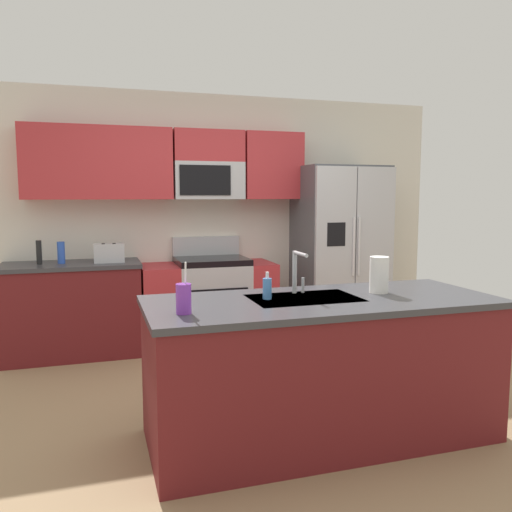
{
  "coord_description": "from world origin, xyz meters",
  "views": [
    {
      "loc": [
        -1.21,
        -3.41,
        1.54
      ],
      "look_at": [
        0.04,
        0.6,
        1.05
      ],
      "focal_mm": 36.58,
      "sensor_mm": 36.0,
      "label": 1
    }
  ],
  "objects_px": {
    "range_oven": "(208,302)",
    "toaster": "(109,253)",
    "soap_dispenser": "(267,288)",
    "sink_faucet": "(297,268)",
    "refrigerator": "(340,252)",
    "paper_towel_roll": "(379,275)",
    "pepper_mill": "(39,252)",
    "drink_cup_purple": "(184,299)",
    "bottle_blue": "(61,253)"
  },
  "relations": [
    {
      "from": "drink_cup_purple",
      "to": "paper_towel_roll",
      "type": "distance_m",
      "value": 1.35
    },
    {
      "from": "toaster",
      "to": "drink_cup_purple",
      "type": "relative_size",
      "value": 0.98
    },
    {
      "from": "pepper_mill",
      "to": "soap_dispenser",
      "type": "height_order",
      "value": "pepper_mill"
    },
    {
      "from": "toaster",
      "to": "pepper_mill",
      "type": "distance_m",
      "value": 0.63
    },
    {
      "from": "bottle_blue",
      "to": "drink_cup_purple",
      "type": "relative_size",
      "value": 0.72
    },
    {
      "from": "range_oven",
      "to": "drink_cup_purple",
      "type": "xyz_separation_m",
      "value": [
        -0.66,
        -2.44,
        0.54
      ]
    },
    {
      "from": "range_oven",
      "to": "paper_towel_roll",
      "type": "bearing_deg",
      "value": -73.01
    },
    {
      "from": "range_oven",
      "to": "refrigerator",
      "type": "relative_size",
      "value": 0.74
    },
    {
      "from": "refrigerator",
      "to": "toaster",
      "type": "distance_m",
      "value": 2.43
    },
    {
      "from": "refrigerator",
      "to": "drink_cup_purple",
      "type": "bearing_deg",
      "value": -131.68
    },
    {
      "from": "pepper_mill",
      "to": "drink_cup_purple",
      "type": "xyz_separation_m",
      "value": [
        0.95,
        -2.44,
        -0.03
      ]
    },
    {
      "from": "refrigerator",
      "to": "toaster",
      "type": "height_order",
      "value": "refrigerator"
    },
    {
      "from": "refrigerator",
      "to": "pepper_mill",
      "type": "height_order",
      "value": "refrigerator"
    },
    {
      "from": "pepper_mill",
      "to": "paper_towel_roll",
      "type": "height_order",
      "value": "paper_towel_roll"
    },
    {
      "from": "sink_faucet",
      "to": "soap_dispenser",
      "type": "xyz_separation_m",
      "value": [
        -0.24,
        -0.11,
        -0.1
      ]
    },
    {
      "from": "sink_faucet",
      "to": "paper_towel_roll",
      "type": "xyz_separation_m",
      "value": [
        0.53,
        -0.13,
        -0.05
      ]
    },
    {
      "from": "range_oven",
      "to": "paper_towel_roll",
      "type": "height_order",
      "value": "paper_towel_roll"
    },
    {
      "from": "refrigerator",
      "to": "pepper_mill",
      "type": "bearing_deg",
      "value": 178.7
    },
    {
      "from": "bottle_blue",
      "to": "sink_faucet",
      "type": "distance_m",
      "value": 2.6
    },
    {
      "from": "drink_cup_purple",
      "to": "range_oven",
      "type": "bearing_deg",
      "value": 74.97
    },
    {
      "from": "range_oven",
      "to": "sink_faucet",
      "type": "distance_m",
      "value": 2.19
    },
    {
      "from": "soap_dispenser",
      "to": "paper_towel_roll",
      "type": "relative_size",
      "value": 0.71
    },
    {
      "from": "paper_towel_roll",
      "to": "drink_cup_purple",
      "type": "bearing_deg",
      "value": -170.26
    },
    {
      "from": "bottle_blue",
      "to": "sink_faucet",
      "type": "bearing_deg",
      "value": -53.17
    },
    {
      "from": "range_oven",
      "to": "refrigerator",
      "type": "distance_m",
      "value": 1.53
    },
    {
      "from": "refrigerator",
      "to": "sink_faucet",
      "type": "distance_m",
      "value": 2.41
    },
    {
      "from": "bottle_blue",
      "to": "refrigerator",
      "type": "bearing_deg",
      "value": -1.19
    },
    {
      "from": "bottle_blue",
      "to": "paper_towel_roll",
      "type": "distance_m",
      "value": 3.03
    },
    {
      "from": "sink_faucet",
      "to": "drink_cup_purple",
      "type": "distance_m",
      "value": 0.88
    },
    {
      "from": "range_oven",
      "to": "drink_cup_purple",
      "type": "distance_m",
      "value": 2.59
    },
    {
      "from": "pepper_mill",
      "to": "sink_faucet",
      "type": "bearing_deg",
      "value": -50.02
    },
    {
      "from": "pepper_mill",
      "to": "soap_dispenser",
      "type": "xyz_separation_m",
      "value": [
        1.51,
        -2.19,
        -0.04
      ]
    },
    {
      "from": "toaster",
      "to": "drink_cup_purple",
      "type": "bearing_deg",
      "value": -82.35
    },
    {
      "from": "drink_cup_purple",
      "to": "sink_faucet",
      "type": "bearing_deg",
      "value": 23.82
    },
    {
      "from": "bottle_blue",
      "to": "drink_cup_purple",
      "type": "bearing_deg",
      "value": -72.77
    },
    {
      "from": "refrigerator",
      "to": "paper_towel_roll",
      "type": "height_order",
      "value": "refrigerator"
    },
    {
      "from": "paper_towel_roll",
      "to": "bottle_blue",
      "type": "bearing_deg",
      "value": 133.46
    },
    {
      "from": "toaster",
      "to": "refrigerator",
      "type": "bearing_deg",
      "value": -0.46
    },
    {
      "from": "toaster",
      "to": "range_oven",
      "type": "bearing_deg",
      "value": 3.08
    },
    {
      "from": "toaster",
      "to": "pepper_mill",
      "type": "height_order",
      "value": "pepper_mill"
    },
    {
      "from": "paper_towel_roll",
      "to": "toaster",
      "type": "bearing_deg",
      "value": 127.41
    },
    {
      "from": "pepper_mill",
      "to": "sink_faucet",
      "type": "distance_m",
      "value": 2.72
    },
    {
      "from": "drink_cup_purple",
      "to": "refrigerator",
      "type": "bearing_deg",
      "value": 48.32
    },
    {
      "from": "toaster",
      "to": "soap_dispenser",
      "type": "bearing_deg",
      "value": -67.61
    },
    {
      "from": "drink_cup_purple",
      "to": "pepper_mill",
      "type": "bearing_deg",
      "value": 111.22
    },
    {
      "from": "range_oven",
      "to": "paper_towel_roll",
      "type": "distance_m",
      "value": 2.39
    },
    {
      "from": "range_oven",
      "to": "toaster",
      "type": "relative_size",
      "value": 4.86
    },
    {
      "from": "bottle_blue",
      "to": "pepper_mill",
      "type": "bearing_deg",
      "value": 177.11
    },
    {
      "from": "sink_faucet",
      "to": "soap_dispenser",
      "type": "bearing_deg",
      "value": -156.22
    },
    {
      "from": "bottle_blue",
      "to": "paper_towel_roll",
      "type": "relative_size",
      "value": 0.86
    }
  ]
}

